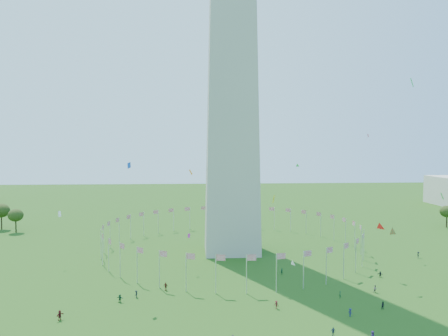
% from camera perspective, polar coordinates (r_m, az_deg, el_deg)
% --- Properties ---
extents(ground, '(600.00, 600.00, 0.00)m').
position_cam_1_polar(ground, '(93.60, 3.71, -18.07)').
color(ground, '#1B430F').
rests_on(ground, ground).
extents(flag_ring, '(80.24, 80.24, 9.00)m').
position_cam_1_polar(flag_ring, '(140.16, 1.01, -9.03)').
color(flag_ring, silver).
rests_on(flag_ring, ground).
extents(crowd, '(93.88, 70.88, 1.93)m').
position_cam_1_polar(crowd, '(94.84, 4.16, -17.22)').
color(crowd, '#21244D').
rests_on(crowd, ground).
extents(kites_aloft, '(115.80, 78.45, 41.76)m').
position_cam_1_polar(kites_aloft, '(110.09, 9.31, -4.38)').
color(kites_aloft, red).
rests_on(kites_aloft, ground).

